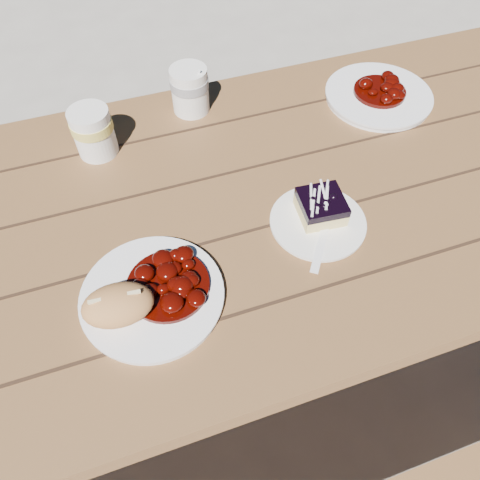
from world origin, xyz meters
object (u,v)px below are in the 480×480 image
object	(u,v)px
main_plate	(153,297)
second_cup	(93,132)
second_plate	(378,96)
picnic_table	(214,255)
bread_roll	(118,305)
dessert_plate	(318,223)
coffee_cup	(190,90)
blueberry_cake	(321,206)

from	to	relation	value
main_plate	second_cup	distance (m)	0.41
second_plate	main_plate	bearing A→B (deg)	-150.00
picnic_table	bread_roll	bearing A→B (deg)	-138.13
main_plate	bread_roll	world-z (taller)	bread_roll
dessert_plate	second_cup	size ratio (longest dim) A/B	1.68
dessert_plate	second_plate	world-z (taller)	second_plate
coffee_cup	main_plate	bearing A→B (deg)	-112.75
blueberry_cake	coffee_cup	size ratio (longest dim) A/B	0.84
main_plate	blueberry_cake	size ratio (longest dim) A/B	2.67
second_plate	second_cup	size ratio (longest dim) A/B	2.36
second_cup	second_plate	bearing A→B (deg)	-2.94
main_plate	blueberry_cake	xyz separation A→B (m)	(0.35, 0.07, 0.03)
bread_roll	coffee_cup	world-z (taller)	coffee_cup
blueberry_cake	second_plate	size ratio (longest dim) A/B	0.36
second_plate	bread_roll	bearing A→B (deg)	-150.74
picnic_table	main_plate	bearing A→B (deg)	-132.56
picnic_table	second_plate	size ratio (longest dim) A/B	7.99
bread_roll	blueberry_cake	world-z (taller)	bread_roll
picnic_table	dessert_plate	bearing A→B (deg)	-30.14
picnic_table	main_plate	size ratio (longest dim) A/B	8.35
picnic_table	second_plate	xyz separation A→B (m)	(0.49, 0.20, 0.17)
picnic_table	blueberry_cake	distance (m)	0.29
bread_roll	second_plate	world-z (taller)	bread_roll
dessert_plate	coffee_cup	distance (m)	0.44
blueberry_cake	second_plate	xyz separation A→B (m)	(0.29, 0.29, -0.03)
blueberry_cake	second_cup	distance (m)	0.50
bread_roll	second_plate	xyz separation A→B (m)	(0.69, 0.39, -0.04)
blueberry_cake	coffee_cup	world-z (taller)	coffee_cup
bread_roll	dessert_plate	world-z (taller)	bread_roll
picnic_table	coffee_cup	xyz separation A→B (m)	(0.05, 0.31, 0.21)
picnic_table	second_cup	bearing A→B (deg)	127.66
coffee_cup	second_cup	bearing A→B (deg)	-162.03
dessert_plate	second_plate	xyz separation A→B (m)	(0.30, 0.31, 0.00)
picnic_table	second_cup	distance (m)	0.37
main_plate	dessert_plate	distance (m)	0.34
bread_roll	blueberry_cake	bearing A→B (deg)	13.16
picnic_table	dessert_plate	distance (m)	0.27
second_cup	main_plate	bearing A→B (deg)	-85.67
second_plate	second_cup	world-z (taller)	second_cup
bread_roll	blueberry_cake	distance (m)	0.41
picnic_table	second_plate	world-z (taller)	second_plate
dessert_plate	second_cup	world-z (taller)	second_cup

